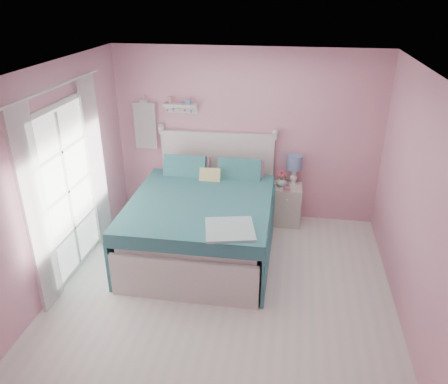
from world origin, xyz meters
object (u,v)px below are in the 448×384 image
(table_lamp, at_px, (294,164))
(vase, at_px, (281,181))
(nightstand, at_px, (287,204))
(teacup, at_px, (287,188))
(bed, at_px, (203,221))

(table_lamp, distance_m, vase, 0.32)
(nightstand, bearing_deg, table_lamp, 50.67)
(table_lamp, bearing_deg, teacup, -110.44)
(nightstand, bearing_deg, bed, -139.95)
(bed, height_order, nightstand, bed)
(bed, xyz_separation_m, nightstand, (1.11, 0.93, -0.12))
(nightstand, xyz_separation_m, vase, (-0.11, -0.01, 0.39))
(vase, distance_m, teacup, 0.17)
(bed, bearing_deg, table_lamp, 40.12)
(table_lamp, bearing_deg, nightstand, -129.33)
(vase, bearing_deg, table_lamp, 28.71)
(table_lamp, relative_size, vase, 2.87)
(nightstand, bearing_deg, vase, -173.59)
(bed, xyz_separation_m, table_lamp, (1.18, 1.02, 0.51))
(bed, relative_size, vase, 14.38)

